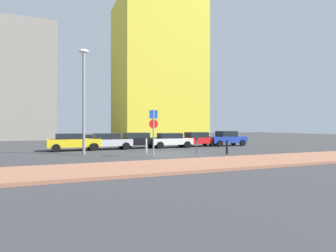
# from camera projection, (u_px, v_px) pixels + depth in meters

# --- Properties ---
(ground_plane) EXTENTS (120.00, 120.00, 0.00)m
(ground_plane) POSITION_uv_depth(u_px,v_px,m) (171.00, 154.00, 20.57)
(ground_plane) COLOR #38383A
(sidewalk_brick) EXTENTS (40.00, 4.31, 0.14)m
(sidewalk_brick) POSITION_uv_depth(u_px,v_px,m) (216.00, 163.00, 14.96)
(sidewalk_brick) COLOR #9E664C
(sidewalk_brick) RESTS_ON ground
(parked_car_yellow) EXTENTS (4.26, 2.08, 1.44)m
(parked_car_yellow) POSITION_uv_depth(u_px,v_px,m) (73.00, 142.00, 23.46)
(parked_car_yellow) COLOR gold
(parked_car_yellow) RESTS_ON ground
(parked_car_silver) EXTENTS (3.95, 2.06, 1.42)m
(parked_car_silver) POSITION_uv_depth(u_px,v_px,m) (108.00, 141.00, 24.78)
(parked_car_silver) COLOR #B7BABF
(parked_car_silver) RESTS_ON ground
(parked_car_black) EXTENTS (4.01, 2.00, 1.45)m
(parked_car_black) POSITION_uv_depth(u_px,v_px,m) (139.00, 140.00, 26.14)
(parked_car_black) COLOR black
(parked_car_black) RESTS_ON ground
(parked_car_white) EXTENTS (4.04, 2.19, 1.39)m
(parked_car_white) POSITION_uv_depth(u_px,v_px,m) (171.00, 140.00, 26.85)
(parked_car_white) COLOR white
(parked_car_white) RESTS_ON ground
(parked_car_red) EXTENTS (4.01, 2.01, 1.44)m
(parked_car_red) POSITION_uv_depth(u_px,v_px,m) (197.00, 139.00, 28.43)
(parked_car_red) COLOR red
(parked_car_red) RESTS_ON ground
(parked_car_blue) EXTENTS (4.05, 1.95, 1.54)m
(parked_car_blue) POSITION_uv_depth(u_px,v_px,m) (227.00, 138.00, 29.42)
(parked_car_blue) COLOR #1E389E
(parked_car_blue) RESTS_ON ground
(parking_sign_post) EXTENTS (0.60, 0.10, 3.12)m
(parking_sign_post) POSITION_uv_depth(u_px,v_px,m) (153.00, 127.00, 18.56)
(parking_sign_post) COLOR gray
(parking_sign_post) RESTS_ON ground
(parking_meter) EXTENTS (0.18, 0.14, 1.30)m
(parking_meter) POSITION_uv_depth(u_px,v_px,m) (197.00, 142.00, 20.59)
(parking_meter) COLOR #4C4C51
(parking_meter) RESTS_ON ground
(street_lamp) EXTENTS (0.70, 0.36, 7.57)m
(street_lamp) POSITION_uv_depth(u_px,v_px,m) (84.00, 93.00, 20.13)
(street_lamp) COLOR gray
(street_lamp) RESTS_ON ground
(traffic_bollard_near) EXTENTS (0.14, 0.14, 1.09)m
(traffic_bollard_near) POSITION_uv_depth(u_px,v_px,m) (146.00, 146.00, 21.59)
(traffic_bollard_near) COLOR #B7B7BC
(traffic_bollard_near) RESTS_ON ground
(traffic_bollard_mid) EXTENTS (0.17, 0.17, 1.02)m
(traffic_bollard_mid) POSITION_uv_depth(u_px,v_px,m) (227.00, 147.00, 20.52)
(traffic_bollard_mid) COLOR black
(traffic_bollard_mid) RESTS_ON ground
(building_colorful_midrise) EXTENTS (14.98, 13.05, 25.06)m
(building_colorful_midrise) POSITION_uv_depth(u_px,v_px,m) (157.00, 71.00, 52.98)
(building_colorful_midrise) COLOR gold
(building_colorful_midrise) RESTS_ON ground
(building_under_construction) EXTENTS (12.33, 11.46, 17.70)m
(building_under_construction) POSITION_uv_depth(u_px,v_px,m) (15.00, 83.00, 44.42)
(building_under_construction) COLOR gray
(building_under_construction) RESTS_ON ground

